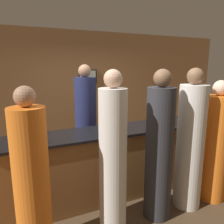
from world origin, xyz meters
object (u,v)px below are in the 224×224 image
at_px(wine_bottle_2, 152,122).
at_px(guest_4, 32,182).
at_px(bartender, 86,125).
at_px(guest_1, 215,146).
at_px(wine_bottle_1, 152,116).
at_px(guest_3, 159,152).
at_px(guest_0, 190,145).
at_px(guest_2, 113,161).
at_px(wine_bottle_0, 26,138).

bearing_deg(wine_bottle_2, guest_4, -165.29).
bearing_deg(wine_bottle_2, bartender, 121.94).
bearing_deg(guest_1, guest_4, -179.87).
height_order(bartender, guest_1, bartender).
xyz_separation_m(guest_4, wine_bottle_1, (1.96, 0.78, 0.34)).
relative_size(bartender, wine_bottle_2, 6.70).
bearing_deg(guest_3, bartender, 107.91).
height_order(guest_0, guest_4, guest_0).
bearing_deg(bartender, guest_2, 83.91).
xyz_separation_m(bartender, wine_bottle_0, (-1.07, -1.05, 0.22)).
bearing_deg(guest_3, guest_0, 1.86).
bearing_deg(wine_bottle_0, wine_bottle_2, -1.45).
distance_m(guest_0, wine_bottle_1, 0.81).
xyz_separation_m(guest_1, wine_bottle_1, (-0.60, 0.77, 0.35)).
height_order(bartender, guest_4, bartender).
relative_size(bartender, guest_2, 1.03).
height_order(bartender, guest_3, bartender).
relative_size(bartender, wine_bottle_1, 6.61).
height_order(guest_2, guest_4, guest_2).
relative_size(wine_bottle_0, wine_bottle_2, 0.87).
xyz_separation_m(wine_bottle_1, wine_bottle_2, (-0.23, -0.32, -0.00)).
relative_size(guest_0, guest_1, 1.09).
bearing_deg(guest_2, wine_bottle_0, 149.75).
relative_size(guest_3, wine_bottle_2, 6.49).
bearing_deg(guest_1, wine_bottle_1, 127.93).
distance_m(bartender, wine_bottle_2, 1.31).
bearing_deg(guest_2, guest_3, 2.34).
bearing_deg(guest_4, wine_bottle_2, 14.71).
xyz_separation_m(guest_1, guest_2, (-1.68, -0.03, 0.09)).
bearing_deg(guest_0, guest_4, -179.44).
bearing_deg(guest_3, guest_4, -179.89).
height_order(bartender, guest_0, bartender).
height_order(guest_2, wine_bottle_1, guest_2).
distance_m(guest_3, wine_bottle_2, 0.55).
distance_m(wine_bottle_1, wine_bottle_2, 0.39).
height_order(guest_1, wine_bottle_2, guest_1).
relative_size(guest_2, guest_3, 1.00).
bearing_deg(wine_bottle_2, guest_0, -50.87).
xyz_separation_m(bartender, guest_2, (-0.17, -1.57, -0.02)).
bearing_deg(guest_4, wine_bottle_1, 21.60).
distance_m(guest_2, guest_4, 0.89).
xyz_separation_m(guest_3, wine_bottle_1, (0.41, 0.77, 0.26)).
bearing_deg(guest_4, guest_3, 0.11).
xyz_separation_m(guest_0, wine_bottle_1, (-0.13, 0.76, 0.26)).
bearing_deg(guest_4, guest_0, 0.56).
relative_size(guest_1, wine_bottle_0, 6.88).
xyz_separation_m(guest_1, guest_3, (-1.01, -0.00, 0.09)).
relative_size(bartender, guest_0, 1.03).
relative_size(guest_0, guest_4, 1.09).
distance_m(guest_4, wine_bottle_0, 0.59).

